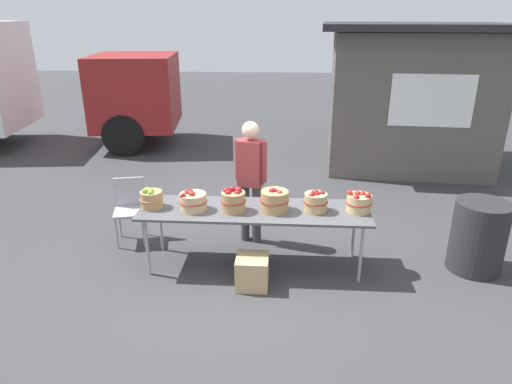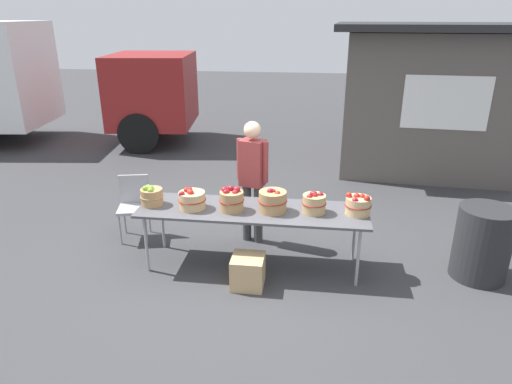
% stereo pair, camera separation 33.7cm
% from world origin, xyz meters
% --- Properties ---
extents(ground_plane, '(40.00, 40.00, 0.00)m').
position_xyz_m(ground_plane, '(0.00, 0.00, 0.00)').
color(ground_plane, '#38383A').
extents(market_table, '(2.70, 0.76, 0.75)m').
position_xyz_m(market_table, '(0.00, 0.00, 0.71)').
color(market_table, '#4C4C51').
rests_on(market_table, ground).
extents(apple_basket_green_0, '(0.28, 0.28, 0.25)m').
position_xyz_m(apple_basket_green_0, '(-1.22, -0.03, 0.86)').
color(apple_basket_green_0, '#A87F51').
rests_on(apple_basket_green_0, market_table).
extents(apple_basket_red_0, '(0.33, 0.33, 0.25)m').
position_xyz_m(apple_basket_red_0, '(-0.71, -0.06, 0.86)').
color(apple_basket_red_0, tan).
rests_on(apple_basket_red_0, market_table).
extents(apple_basket_red_1, '(0.30, 0.30, 0.29)m').
position_xyz_m(apple_basket_red_1, '(-0.24, -0.06, 0.88)').
color(apple_basket_red_1, '#A87F51').
rests_on(apple_basket_red_1, market_table).
extents(apple_basket_red_2, '(0.34, 0.34, 0.29)m').
position_xyz_m(apple_basket_red_2, '(0.24, -0.03, 0.88)').
color(apple_basket_red_2, '#A87F51').
rests_on(apple_basket_red_2, market_table).
extents(apple_basket_red_3, '(0.28, 0.28, 0.27)m').
position_xyz_m(apple_basket_red_3, '(0.71, 0.00, 0.87)').
color(apple_basket_red_3, tan).
rests_on(apple_basket_red_3, market_table).
extents(apple_basket_red_4, '(0.31, 0.31, 0.26)m').
position_xyz_m(apple_basket_red_4, '(1.21, 0.02, 0.86)').
color(apple_basket_red_4, tan).
rests_on(apple_basket_red_4, market_table).
extents(vendor_adult, '(0.42, 0.29, 1.65)m').
position_xyz_m(vendor_adult, '(-0.09, 0.65, 0.97)').
color(vendor_adult, '#3F3F3F').
rests_on(vendor_adult, ground).
extents(food_kiosk, '(3.70, 3.15, 2.74)m').
position_xyz_m(food_kiosk, '(2.76, 4.35, 1.38)').
color(food_kiosk, '#59514C').
rests_on(food_kiosk, ground).
extents(folding_chair, '(0.48, 0.48, 0.86)m').
position_xyz_m(folding_chair, '(-1.72, 0.58, 0.51)').
color(folding_chair, '#99999E').
rests_on(folding_chair, ground).
extents(trash_barrel, '(0.63, 0.63, 0.87)m').
position_xyz_m(trash_barrel, '(2.66, 0.09, 0.43)').
color(trash_barrel, '#262628').
rests_on(trash_barrel, ground).
extents(produce_crate, '(0.36, 0.36, 0.36)m').
position_xyz_m(produce_crate, '(0.01, -0.46, 0.18)').
color(produce_crate, tan).
rests_on(produce_crate, ground).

